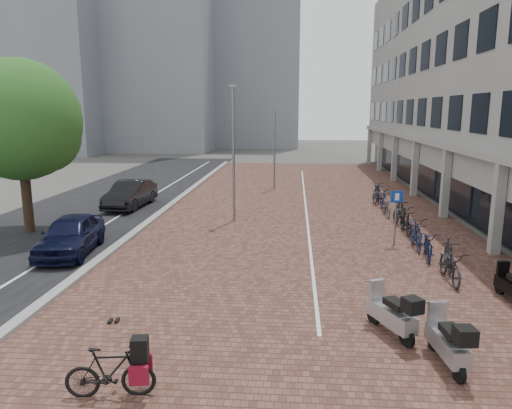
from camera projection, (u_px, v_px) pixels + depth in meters
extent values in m
plane|color=#474442|center=(240.00, 287.00, 14.05)|extent=(140.00, 140.00, 0.00)
cube|color=brown|center=(302.00, 207.00, 25.62)|extent=(14.50, 42.00, 0.04)
cube|color=black|center=(104.00, 204.00, 26.49)|extent=(8.00, 50.00, 0.03)
cube|color=gray|center=(173.00, 204.00, 26.17)|extent=(0.35, 42.00, 0.14)
cube|color=white|center=(139.00, 204.00, 26.33)|extent=(0.12, 44.00, 0.00)
cube|color=white|center=(306.00, 206.00, 25.59)|extent=(0.10, 30.00, 0.00)
cube|color=gray|center=(498.00, 50.00, 26.99)|extent=(8.00, 40.00, 13.00)
cube|color=black|center=(428.00, 168.00, 28.59)|extent=(0.15, 38.00, 3.20)
cube|color=gray|center=(427.00, 139.00, 28.26)|extent=(1.60, 38.00, 0.30)
cube|color=gray|center=(498.00, 208.00, 16.93)|extent=(0.35, 0.35, 3.40)
cube|color=gray|center=(446.00, 183.00, 22.79)|extent=(0.35, 0.35, 3.40)
cube|color=gray|center=(415.00, 168.00, 28.65)|extent=(0.35, 0.35, 3.40)
cube|color=gray|center=(394.00, 158.00, 34.52)|extent=(0.35, 0.35, 3.40)
cube|color=gray|center=(380.00, 151.00, 40.38)|extent=(0.35, 0.35, 3.40)
cube|color=gray|center=(369.00, 146.00, 46.25)|extent=(0.35, 0.35, 3.40)
cube|color=gray|center=(155.00, 21.00, 59.10)|extent=(14.00, 12.00, 32.00)
cube|color=gray|center=(256.00, 52.00, 65.57)|extent=(12.00, 10.00, 26.00)
cube|color=gray|center=(58.00, 67.00, 55.20)|extent=(10.00, 10.00, 20.00)
imported|color=black|center=(70.00, 235.00, 17.23)|extent=(2.14, 4.29, 1.41)
imported|color=black|center=(130.00, 194.00, 25.40)|extent=(1.76, 4.43, 1.43)
imported|color=black|center=(110.00, 373.00, 8.58)|extent=(1.68, 0.70, 0.98)
cube|color=black|center=(109.00, 350.00, 8.50)|extent=(0.33, 0.32, 0.44)
cube|color=maroon|center=(98.00, 370.00, 8.59)|extent=(0.35, 0.15, 0.34)
cube|color=maroon|center=(122.00, 371.00, 8.55)|extent=(0.35, 0.15, 0.34)
cylinder|color=slate|center=(395.00, 221.00, 18.15)|extent=(0.07, 0.07, 1.97)
cube|color=#0C38A7|center=(397.00, 197.00, 17.94)|extent=(0.45, 0.09, 0.45)
cylinder|color=slate|center=(234.00, 156.00, 21.70)|extent=(0.12, 0.12, 6.18)
cylinder|color=slate|center=(274.00, 150.00, 30.80)|extent=(0.12, 0.12, 5.12)
cylinder|color=#382619|center=(27.00, 196.00, 20.07)|extent=(0.41, 0.41, 3.16)
sphere|color=#26541D|center=(19.00, 120.00, 19.45)|extent=(4.97, 4.97, 4.97)
sphere|color=#26541D|center=(43.00, 136.00, 20.20)|extent=(3.16, 3.16, 3.16)
imported|color=black|center=(450.00, 265.00, 14.42)|extent=(0.72, 1.98, 1.04)
imported|color=black|center=(449.00, 254.00, 15.52)|extent=(0.79, 1.81, 1.05)
imported|color=#131935|center=(428.00, 244.00, 16.67)|extent=(1.02, 2.06, 1.04)
imported|color=#121933|center=(416.00, 235.00, 17.81)|extent=(0.56, 1.77, 1.05)
imported|color=black|center=(414.00, 228.00, 18.92)|extent=(0.80, 2.01, 1.04)
imported|color=black|center=(406.00, 221.00, 20.04)|extent=(0.51, 1.75, 1.05)
imported|color=black|center=(401.00, 216.00, 21.16)|extent=(0.92, 2.04, 1.04)
imported|color=black|center=(400.00, 210.00, 22.27)|extent=(0.53, 1.76, 1.05)
imported|color=#585451|center=(387.00, 205.00, 23.43)|extent=(0.77, 2.00, 1.04)
imported|color=#121333|center=(384.00, 201.00, 24.54)|extent=(0.63, 1.78, 1.05)
imported|color=black|center=(379.00, 197.00, 25.68)|extent=(0.99, 2.06, 1.04)
imported|color=black|center=(378.00, 193.00, 26.79)|extent=(0.68, 1.79, 1.05)
imported|color=black|center=(377.00, 190.00, 27.90)|extent=(0.89, 2.03, 1.04)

